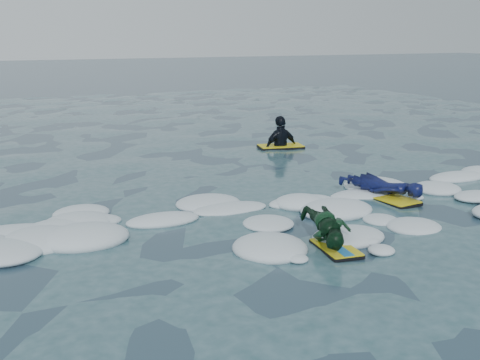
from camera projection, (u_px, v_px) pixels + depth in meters
ground at (276, 238)px, 8.54m from camera, size 120.00×120.00×0.00m
foam_band at (247, 218)px, 9.46m from camera, size 12.00×3.10×0.30m
prone_woman_unit at (383, 187)px, 10.54m from camera, size 1.14×1.61×0.39m
prone_child_unit at (329, 230)px, 8.15m from camera, size 0.97×1.35×0.48m
waiting_rider_unit at (281, 149)px, 15.14m from camera, size 1.20×0.79×1.67m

